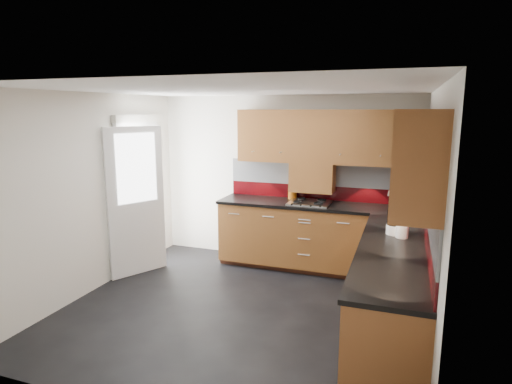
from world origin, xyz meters
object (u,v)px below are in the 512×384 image
at_px(gas_hob, 309,203).
at_px(toaster, 411,201).
at_px(utensil_pot, 293,192).
at_px(food_processor, 395,221).

xyz_separation_m(gas_hob, toaster, (1.30, 0.17, 0.08)).
relative_size(gas_hob, toaster, 1.75).
bearing_deg(utensil_pot, food_processor, -43.61).
bearing_deg(utensil_pot, gas_hob, -37.94).
bearing_deg(gas_hob, utensil_pot, 142.06).
relative_size(utensil_pot, food_processor, 1.50).
bearing_deg(gas_hob, toaster, 7.28).
height_order(toaster, food_processor, food_processor).
relative_size(gas_hob, utensil_pot, 1.24).
relative_size(gas_hob, food_processor, 1.86).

